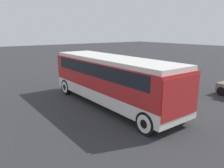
# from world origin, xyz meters

# --- Properties ---
(ground_plane) EXTENTS (120.00, 120.00, 0.00)m
(ground_plane) POSITION_xyz_m (0.00, 0.00, 0.00)
(ground_plane) COLOR #2D2D30
(tour_bus) EXTENTS (9.72, 2.66, 2.91)m
(tour_bus) POSITION_xyz_m (0.10, 0.00, 1.75)
(tour_bus) COLOR silver
(tour_bus) RESTS_ON ground_plane
(parked_car_near) EXTENTS (4.22, 1.91, 1.44)m
(parked_car_near) POSITION_xyz_m (-0.84, 5.41, 0.71)
(parked_car_near) COLOR maroon
(parked_car_near) RESTS_ON ground_plane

